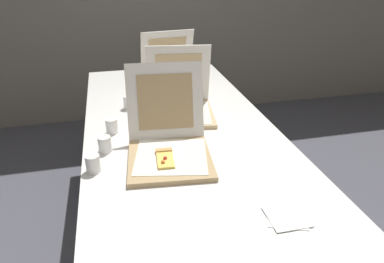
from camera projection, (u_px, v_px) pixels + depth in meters
The scene contains 9 objects.
table at pixel (181, 136), 1.82m from camera, with size 0.96×2.19×0.74m.
pizza_box_front at pixel (169, 146), 1.53m from camera, with size 0.40×0.49×0.36m.
pizza_box_middle at pixel (180, 105), 1.93m from camera, with size 0.40×0.40×0.37m.
pizza_box_back at pixel (172, 80), 2.32m from camera, with size 0.39×0.39×0.36m.
cup_white_far at pixel (129, 102), 2.02m from camera, with size 0.06×0.06×0.07m, color white.
cup_white_near_center at pixel (105, 144), 1.57m from camera, with size 0.06×0.06×0.07m, color white.
cup_white_mid at pixel (112, 126), 1.74m from camera, with size 0.06×0.06×0.07m, color white.
cup_white_near_left at pixel (93, 163), 1.42m from camera, with size 0.06×0.06×0.07m, color white.
napkin_pile at pixel (287, 216), 1.19m from camera, with size 0.17×0.17×0.01m.
Camera 1 is at (-0.32, -0.98, 1.54)m, focal length 32.83 mm.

